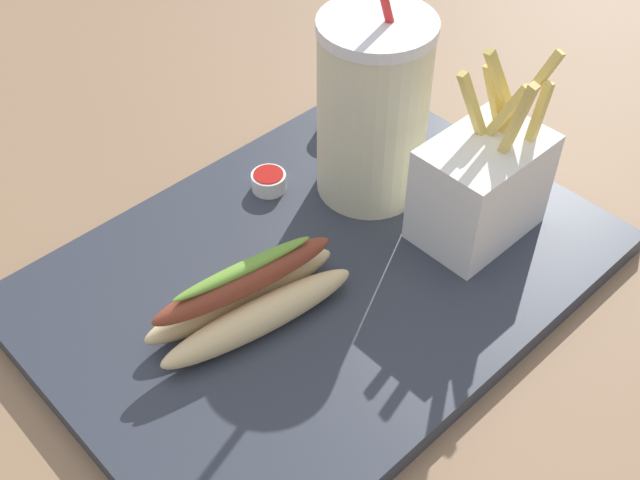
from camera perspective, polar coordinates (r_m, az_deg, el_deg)
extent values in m
cube|color=#8C6B4C|center=(0.69, 0.00, -3.55)|extent=(2.40, 2.40, 0.02)
cube|color=#2D333D|center=(0.67, 0.00, -2.42)|extent=(0.47, 0.34, 0.02)
cylinder|color=beige|center=(0.69, 3.77, 8.95)|extent=(0.10, 0.10, 0.16)
cylinder|color=white|center=(0.64, 4.14, 15.05)|extent=(0.10, 0.10, 0.01)
cube|color=white|center=(0.68, 11.44, 3.67)|extent=(0.11, 0.07, 0.09)
cube|color=#E5C660|center=(0.65, 11.13, 8.63)|extent=(0.03, 0.03, 0.09)
cube|color=#E5C660|center=(0.65, 14.65, 9.94)|extent=(0.04, 0.03, 0.08)
cube|color=#E5C660|center=(0.66, 15.18, 8.02)|extent=(0.02, 0.01, 0.07)
cube|color=#E5C660|center=(0.65, 13.06, 8.72)|extent=(0.02, 0.03, 0.06)
cube|color=#E5C660|center=(0.67, 12.48, 9.49)|extent=(0.02, 0.03, 0.07)
cube|color=#E5C660|center=(0.65, 12.96, 10.41)|extent=(0.04, 0.02, 0.08)
cube|color=#E5C660|center=(0.62, 13.88, 8.09)|extent=(0.01, 0.03, 0.08)
ellipsoid|color=#E5C689|center=(0.63, -5.61, -3.93)|extent=(0.17, 0.05, 0.03)
ellipsoid|color=#E5C689|center=(0.61, -4.34, -5.52)|extent=(0.17, 0.05, 0.03)
ellipsoid|color=brown|center=(0.60, -5.14, -3.10)|extent=(0.16, 0.05, 0.02)
ellipsoid|color=#6B9E33|center=(0.59, -5.22, -2.25)|extent=(0.12, 0.03, 0.01)
cylinder|color=white|center=(0.80, 1.14, 8.45)|extent=(0.04, 0.04, 0.02)
cylinder|color=#B2140F|center=(0.79, 1.15, 8.97)|extent=(0.03, 0.03, 0.01)
cylinder|color=white|center=(0.73, -3.69, 4.21)|extent=(0.03, 0.03, 0.02)
cylinder|color=#B2140F|center=(0.73, -3.71, 4.58)|extent=(0.03, 0.03, 0.01)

